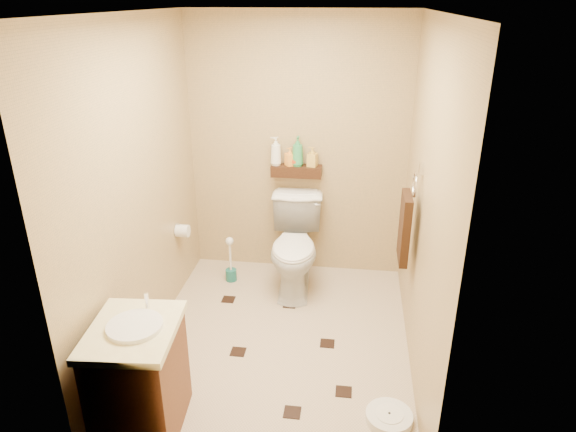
# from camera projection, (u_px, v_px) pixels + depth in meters

# --- Properties ---
(ground) EXTENTS (2.50, 2.50, 0.00)m
(ground) POSITION_uv_depth(u_px,v_px,m) (278.00, 342.00, 4.01)
(ground) COLOR #C0AA8D
(ground) RESTS_ON ground
(wall_back) EXTENTS (2.00, 0.04, 2.40)m
(wall_back) POSITION_uv_depth(u_px,v_px,m) (298.00, 149.00, 4.68)
(wall_back) COLOR #A1875C
(wall_back) RESTS_ON ground
(wall_front) EXTENTS (2.00, 0.04, 2.40)m
(wall_front) POSITION_uv_depth(u_px,v_px,m) (236.00, 295.00, 2.40)
(wall_front) COLOR #A1875C
(wall_front) RESTS_ON ground
(wall_left) EXTENTS (0.04, 2.50, 2.40)m
(wall_left) POSITION_uv_depth(u_px,v_px,m) (139.00, 192.00, 3.66)
(wall_left) COLOR #A1875C
(wall_left) RESTS_ON ground
(wall_right) EXTENTS (0.04, 2.50, 2.40)m
(wall_right) POSITION_uv_depth(u_px,v_px,m) (425.00, 206.00, 3.42)
(wall_right) COLOR #A1875C
(wall_right) RESTS_ON ground
(ceiling) EXTENTS (2.00, 2.50, 0.02)m
(ceiling) POSITION_uv_depth(u_px,v_px,m) (275.00, 12.00, 3.07)
(ceiling) COLOR white
(ceiling) RESTS_ON wall_back
(wall_shelf) EXTENTS (0.46, 0.14, 0.10)m
(wall_shelf) POSITION_uv_depth(u_px,v_px,m) (296.00, 171.00, 4.68)
(wall_shelf) COLOR #3C2110
(wall_shelf) RESTS_ON wall_back
(floor_accents) EXTENTS (1.17, 1.37, 0.01)m
(floor_accents) POSITION_uv_depth(u_px,v_px,m) (284.00, 346.00, 3.96)
(floor_accents) COLOR black
(floor_accents) RESTS_ON ground
(toilet) EXTENTS (0.52, 0.84, 0.83)m
(toilet) POSITION_uv_depth(u_px,v_px,m) (295.00, 247.00, 4.60)
(toilet) COLOR white
(toilet) RESTS_ON ground
(vanity) EXTENTS (0.54, 0.64, 0.85)m
(vanity) POSITION_uv_depth(u_px,v_px,m) (139.00, 377.00, 3.08)
(vanity) COLOR brown
(vanity) RESTS_ON ground
(bathroom_scale) EXTENTS (0.36, 0.36, 0.06)m
(bathroom_scale) POSITION_uv_depth(u_px,v_px,m) (389.00, 417.00, 3.26)
(bathroom_scale) COLOR white
(bathroom_scale) RESTS_ON ground
(toilet_brush) EXTENTS (0.10, 0.10, 0.45)m
(toilet_brush) POSITION_uv_depth(u_px,v_px,m) (231.00, 265.00, 4.82)
(toilet_brush) COLOR #18625C
(toilet_brush) RESTS_ON ground
(towel_ring) EXTENTS (0.12, 0.30, 0.76)m
(towel_ring) POSITION_uv_depth(u_px,v_px,m) (405.00, 225.00, 3.76)
(towel_ring) COLOR silver
(towel_ring) RESTS_ON wall_right
(toilet_paper) EXTENTS (0.12, 0.11, 0.12)m
(toilet_paper) POSITION_uv_depth(u_px,v_px,m) (182.00, 231.00, 4.48)
(toilet_paper) COLOR white
(toilet_paper) RESTS_ON wall_left
(bottle_a) EXTENTS (0.12, 0.12, 0.26)m
(bottle_a) POSITION_uv_depth(u_px,v_px,m) (276.00, 151.00, 4.63)
(bottle_a) COLOR white
(bottle_a) RESTS_ON wall_shelf
(bottle_b) EXTENTS (0.11, 0.11, 0.17)m
(bottle_b) POSITION_uv_depth(u_px,v_px,m) (290.00, 156.00, 4.63)
(bottle_b) COLOR #FF9F35
(bottle_b) RESTS_ON wall_shelf
(bottle_c) EXTENTS (0.14, 0.14, 0.13)m
(bottle_c) POSITION_uv_depth(u_px,v_px,m) (297.00, 159.00, 4.63)
(bottle_c) COLOR #B93C15
(bottle_c) RESTS_ON wall_shelf
(bottle_d) EXTENTS (0.11, 0.11, 0.27)m
(bottle_d) POSITION_uv_depth(u_px,v_px,m) (298.00, 151.00, 4.60)
(bottle_d) COLOR #319453
(bottle_d) RESTS_ON wall_shelf
(bottle_e) EXTENTS (0.10, 0.10, 0.18)m
(bottle_e) POSITION_uv_depth(u_px,v_px,m) (312.00, 157.00, 4.60)
(bottle_e) COLOR gold
(bottle_e) RESTS_ON wall_shelf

